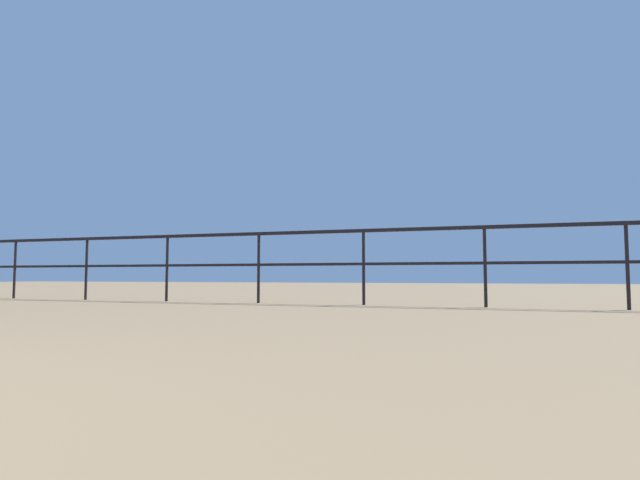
{
  "coord_description": "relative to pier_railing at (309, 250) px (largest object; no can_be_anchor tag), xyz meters",
  "views": [
    {
      "loc": [
        2.63,
        0.41,
        0.41
      ],
      "look_at": [
        0.34,
        7.07,
        0.9
      ],
      "focal_mm": 28.96,
      "sensor_mm": 36.0,
      "label": 1
    }
  ],
  "objects": [
    {
      "name": "pier_railing",
      "position": [
        0.0,
        0.0,
        0.0
      ],
      "size": [
        24.83,
        0.05,
        1.08
      ],
      "color": "black",
      "rests_on": "ground_plane"
    }
  ]
}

